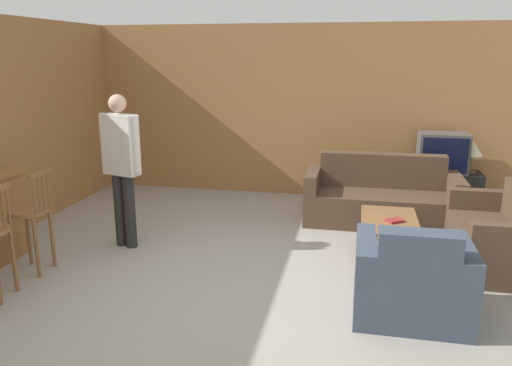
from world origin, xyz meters
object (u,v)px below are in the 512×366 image
object	(u,v)px
bar_chair_far	(31,219)
tv_unit	(439,190)
couch_far	(381,199)
person_by_window	(121,162)
loveseat_right	(500,237)
tv	(443,152)
armchair_near	(412,282)
table_lamp	(472,149)
coffee_table	(389,225)
book_on_table	(395,221)

from	to	relation	value
bar_chair_far	tv_unit	xyz separation A→B (m)	(4.33, 3.08, -0.29)
couch_far	person_by_window	size ratio (longest dim) A/B	1.13
loveseat_right	person_by_window	size ratio (longest dim) A/B	0.80
tv	loveseat_right	bearing A→B (deg)	-80.29
couch_far	loveseat_right	distance (m)	1.66
bar_chair_far	armchair_near	distance (m)	3.68
armchair_near	tv	world-z (taller)	tv
person_by_window	loveseat_right	bearing A→B (deg)	4.20
loveseat_right	table_lamp	bearing A→B (deg)	88.54
loveseat_right	person_by_window	distance (m)	4.14
tv	table_lamp	distance (m)	0.39
table_lamp	armchair_near	bearing A→B (deg)	-107.87
person_by_window	tv_unit	bearing A→B (deg)	31.07
tv_unit	couch_far	bearing A→B (deg)	-137.04
table_lamp	person_by_window	bearing A→B (deg)	-151.34
couch_far	coffee_table	distance (m)	1.18
armchair_near	tv_unit	xyz separation A→B (m)	(0.67, 3.26, -0.04)
armchair_near	book_on_table	xyz separation A→B (m)	(-0.07, 1.23, 0.13)
coffee_table	table_lamp	world-z (taller)	table_lamp
loveseat_right	person_by_window	bearing A→B (deg)	-175.80
person_by_window	bar_chair_far	bearing A→B (deg)	-125.74
armchair_near	tv	size ratio (longest dim) A/B	1.41
bar_chair_far	tv	distance (m)	5.32
armchair_near	table_lamp	size ratio (longest dim) A/B	2.06
bar_chair_far	tv	bearing A→B (deg)	35.39
loveseat_right	book_on_table	distance (m)	1.09
coffee_table	tv	size ratio (longest dim) A/B	1.48
coffee_table	tv	xyz separation A→B (m)	(0.79, 1.95, 0.46)
book_on_table	person_by_window	world-z (taller)	person_by_window
bar_chair_far	loveseat_right	world-z (taller)	bar_chair_far
bar_chair_far	armchair_near	world-z (taller)	bar_chair_far
armchair_near	tv_unit	distance (m)	3.33
tv	book_on_table	bearing A→B (deg)	-110.14
table_lamp	tv	bearing A→B (deg)	-179.53
bar_chair_far	person_by_window	xyz separation A→B (m)	(0.60, 0.83, 0.43)
bar_chair_far	book_on_table	world-z (taller)	bar_chair_far
armchair_near	book_on_table	size ratio (longest dim) A/B	4.43
loveseat_right	tv_unit	size ratio (longest dim) A/B	1.26
couch_far	book_on_table	xyz separation A→B (m)	(0.09, -1.26, 0.13)
armchair_near	loveseat_right	world-z (taller)	armchair_near
coffee_table	tv	bearing A→B (deg)	67.96
tv	book_on_table	xyz separation A→B (m)	(-0.74, -2.03, -0.38)
tv	person_by_window	world-z (taller)	person_by_window
tv_unit	table_lamp	bearing A→B (deg)	0.00
bar_chair_far	coffee_table	bearing A→B (deg)	17.63
armchair_near	loveseat_right	xyz separation A→B (m)	(1.00, 1.31, -0.01)
armchair_near	person_by_window	world-z (taller)	person_by_window
loveseat_right	coffee_table	xyz separation A→B (m)	(-1.12, -0.00, 0.05)
armchair_near	book_on_table	distance (m)	1.24
loveseat_right	tv	bearing A→B (deg)	99.71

